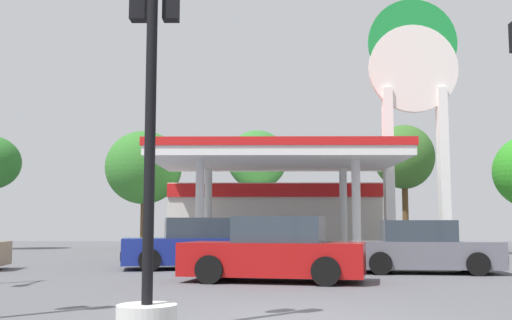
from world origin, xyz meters
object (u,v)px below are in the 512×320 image
Objects in this scene: station_pole_sign at (414,92)px; car_1 at (423,249)px; car_2 at (195,246)px; tree_2 at (257,160)px; tree_3 at (404,157)px; car_5 at (275,252)px; tree_1 at (144,168)px; traffic_signal_2 at (149,207)px.

car_1 is at bearing -103.40° from station_pole_sign.
car_2 is at bearing 166.04° from car_1.
tree_2 is 8.25m from tree_3.
station_pole_sign is 1.67× the size of tree_2.
tree_1 reaches higher than car_5.
traffic_signal_2 is 0.68× the size of tree_3.
car_1 is 0.63× the size of tree_2.
car_2 is at bearing -73.04° from tree_1.
station_pole_sign is 8.01m from tree_3.
car_1 is 6.84m from car_2.
tree_2 is (1.17, 26.97, 3.52)m from traffic_signal_2.
tree_3 reaches higher than car_1.
car_1 is at bearing -13.96° from car_2.
traffic_signal_2 is (-5.99, -9.66, 0.89)m from car_1.
tree_3 is (1.28, 7.65, -2.02)m from station_pole_sign.
tree_3 is (14.53, 0.16, 0.57)m from tree_1.
station_pole_sign reaches higher than tree_2.
car_1 is at bearing 58.23° from traffic_signal_2.
car_1 is 0.65× the size of tree_1.
station_pole_sign reaches higher than car_2.
tree_1 is (-6.88, 19.07, 3.85)m from car_5.
car_2 is at bearing 118.81° from car_5.
traffic_signal_2 is 27.23m from tree_2.
tree_3 reaches higher than car_2.
car_5 is 0.69× the size of tree_1.
car_1 is at bearing -101.62° from tree_3.
traffic_signal_2 is at bearing -78.83° from tree_1.
car_5 is 0.68× the size of tree_2.
car_2 is at bearing -123.98° from tree_3.
station_pole_sign is at bearing -29.48° from tree_1.
car_2 is 0.67× the size of tree_3.
tree_1 is (-13.24, 7.49, -2.59)m from station_pole_sign.
traffic_signal_2 is 28.06m from tree_3.
car_5 is 7.23m from traffic_signal_2.
tree_3 is (8.22, -0.77, 0.05)m from tree_2.
tree_3 is (3.40, 16.54, 4.45)m from car_1.
car_5 is 0.66× the size of tree_3.
tree_1 is at bearing 106.96° from car_2.
tree_2 is 0.98× the size of tree_3.
car_1 is at bearing -74.45° from tree_2.
traffic_signal_2 is at bearing -109.71° from tree_3.
traffic_signal_2 is 0.72× the size of tree_1.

